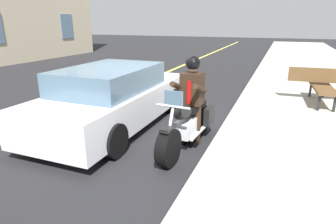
{
  "coord_description": "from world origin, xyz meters",
  "views": [
    {
      "loc": [
        5.24,
        3.07,
        2.34
      ],
      "look_at": [
        0.63,
        1.23,
        0.75
      ],
      "focal_mm": 30.37,
      "sensor_mm": 36.0,
      "label": 1
    }
  ],
  "objects_px": {
    "rider_main": "(192,93)",
    "bench_sidewalk": "(323,83)",
    "car_silver": "(114,97)",
    "motorcycle_main": "(188,125)"
  },
  "relations": [
    {
      "from": "motorcycle_main",
      "to": "rider_main",
      "type": "height_order",
      "value": "rider_main"
    },
    {
      "from": "rider_main",
      "to": "car_silver",
      "type": "xyz_separation_m",
      "value": [
        -0.3,
        -1.93,
        -0.35
      ]
    },
    {
      "from": "rider_main",
      "to": "motorcycle_main",
      "type": "bearing_deg",
      "value": -3.15
    },
    {
      "from": "rider_main",
      "to": "bench_sidewalk",
      "type": "bearing_deg",
      "value": 144.47
    },
    {
      "from": "motorcycle_main",
      "to": "bench_sidewalk",
      "type": "bearing_deg",
      "value": 145.71
    },
    {
      "from": "car_silver",
      "to": "rider_main",
      "type": "bearing_deg",
      "value": 81.03
    },
    {
      "from": "motorcycle_main",
      "to": "car_silver",
      "type": "relative_size",
      "value": 0.48
    },
    {
      "from": "motorcycle_main",
      "to": "car_silver",
      "type": "xyz_separation_m",
      "value": [
        -0.49,
        -1.92,
        0.24
      ]
    },
    {
      "from": "motorcycle_main",
      "to": "car_silver",
      "type": "distance_m",
      "value": 2.0
    },
    {
      "from": "car_silver",
      "to": "bench_sidewalk",
      "type": "xyz_separation_m",
      "value": [
        -3.4,
        4.58,
        0.02
      ]
    }
  ]
}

